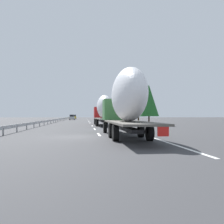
# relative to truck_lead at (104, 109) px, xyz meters

# --- Properties ---
(ground_plane) EXTENTS (260.00, 260.00, 0.00)m
(ground_plane) POSITION_rel_truck_lead_xyz_m (20.64, 3.60, -2.60)
(ground_plane) COLOR #38383A
(lane_stripe_0) EXTENTS (3.20, 0.20, 0.01)m
(lane_stripe_0) POSITION_rel_truck_lead_xyz_m (-17.36, 1.80, -2.60)
(lane_stripe_0) COLOR white
(lane_stripe_0) RESTS_ON ground_plane
(lane_stripe_1) EXTENTS (3.20, 0.20, 0.01)m
(lane_stripe_1) POSITION_rel_truck_lead_xyz_m (-9.13, 1.80, -2.60)
(lane_stripe_1) COLOR white
(lane_stripe_1) RESTS_ON ground_plane
(lane_stripe_2) EXTENTS (3.20, 0.20, 0.01)m
(lane_stripe_2) POSITION_rel_truck_lead_xyz_m (-0.74, 1.80, -2.60)
(lane_stripe_2) COLOR white
(lane_stripe_2) RESTS_ON ground_plane
(lane_stripe_3) EXTENTS (3.20, 0.20, 0.01)m
(lane_stripe_3) POSITION_rel_truck_lead_xyz_m (13.87, 1.80, -2.60)
(lane_stripe_3) COLOR white
(lane_stripe_3) RESTS_ON ground_plane
(lane_stripe_4) EXTENTS (3.20, 0.20, 0.01)m
(lane_stripe_4) POSITION_rel_truck_lead_xyz_m (22.10, 1.80, -2.60)
(lane_stripe_4) COLOR white
(lane_stripe_4) RESTS_ON ground_plane
(lane_stripe_5) EXTENTS (3.20, 0.20, 0.01)m
(lane_stripe_5) POSITION_rel_truck_lead_xyz_m (24.83, 1.80, -2.60)
(lane_stripe_5) COLOR white
(lane_stripe_5) RESTS_ON ground_plane
(lane_stripe_6) EXTENTS (3.20, 0.20, 0.01)m
(lane_stripe_6) POSITION_rel_truck_lead_xyz_m (31.49, 1.80, -2.60)
(lane_stripe_6) COLOR white
(lane_stripe_6) RESTS_ON ground_plane
(lane_stripe_7) EXTENTS (3.20, 0.20, 0.01)m
(lane_stripe_7) POSITION_rel_truck_lead_xyz_m (57.53, 1.80, -2.60)
(lane_stripe_7) COLOR white
(lane_stripe_7) RESTS_ON ground_plane
(edge_line_right) EXTENTS (110.00, 0.20, 0.01)m
(edge_line_right) POSITION_rel_truck_lead_xyz_m (25.64, -1.90, -2.60)
(edge_line_right) COLOR white
(edge_line_right) RESTS_ON ground_plane
(truck_lead) EXTENTS (14.36, 2.55, 4.67)m
(truck_lead) POSITION_rel_truck_lead_xyz_m (0.00, 0.00, 0.00)
(truck_lead) COLOR #B21919
(truck_lead) RESTS_ON ground_plane
(truck_trailing) EXTENTS (14.05, 2.55, 4.87)m
(truck_trailing) POSITION_rel_truck_lead_xyz_m (-20.26, 0.00, 0.09)
(truck_trailing) COLOR #387038
(truck_trailing) RESTS_ON ground_plane
(car_silver_hatch) EXTENTS (4.59, 1.73, 1.84)m
(car_silver_hatch) POSITION_rel_truck_lead_xyz_m (49.56, 7.28, -1.67)
(car_silver_hatch) COLOR #ADB2B7
(car_silver_hatch) RESTS_ON ground_plane
(car_yellow_coupe) EXTENTS (4.23, 1.79, 1.88)m
(car_yellow_coupe) POSITION_rel_truck_lead_xyz_m (67.38, 7.25, -1.66)
(car_yellow_coupe) COLOR gold
(car_yellow_coupe) RESTS_ON ground_plane
(road_sign) EXTENTS (0.10, 0.90, 3.03)m
(road_sign) POSITION_rel_truck_lead_xyz_m (22.29, -3.10, -0.50)
(road_sign) COLOR gray
(road_sign) RESTS_ON ground_plane
(tree_0) EXTENTS (3.29, 3.29, 6.69)m
(tree_0) POSITION_rel_truck_lead_xyz_m (0.99, -7.56, 1.47)
(tree_0) COLOR #472D19
(tree_0) RESTS_ON ground_plane
(tree_1) EXTENTS (3.44, 3.44, 7.20)m
(tree_1) POSITION_rel_truck_lead_xyz_m (17.41, -9.56, 1.67)
(tree_1) COLOR #472D19
(tree_1) RESTS_ON ground_plane
(tree_2) EXTENTS (3.34, 3.34, 7.47)m
(tree_2) POSITION_rel_truck_lead_xyz_m (70.27, -9.65, 2.07)
(tree_2) COLOR #472D19
(tree_2) RESTS_ON ground_plane
(tree_3) EXTENTS (3.84, 3.84, 7.04)m
(tree_3) POSITION_rel_truck_lead_xyz_m (62.87, -6.58, 1.55)
(tree_3) COLOR #472D19
(tree_3) RESTS_ON ground_plane
(guardrail_median) EXTENTS (94.00, 0.10, 0.76)m
(guardrail_median) POSITION_rel_truck_lead_xyz_m (23.64, 9.60, -2.02)
(guardrail_median) COLOR #9EA0A5
(guardrail_median) RESTS_ON ground_plane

